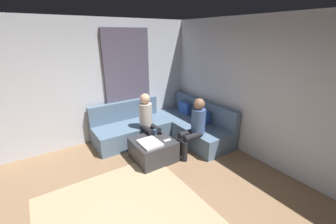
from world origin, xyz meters
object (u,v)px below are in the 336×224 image
person_on_couch_back (194,125)px  person_on_couch_side (148,119)px  ottoman (153,150)px  sectional_couch (166,127)px  coffee_mug (155,132)px  game_remote (167,140)px

person_on_couch_back → person_on_couch_side: size_ratio=1.00×
person_on_couch_back → ottoman: bearing=68.7°
ottoman → sectional_couch: bearing=131.1°
coffee_mug → ottoman: bearing=-39.3°
game_remote → person_on_couch_back: (0.13, 0.57, 0.23)m
ottoman → game_remote: 0.36m
coffee_mug → person_on_couch_side: bearing=-177.9°
ottoman → coffee_mug: size_ratio=8.00×
coffee_mug → person_on_couch_back: bearing=49.0°
person_on_couch_side → coffee_mug: bearing=92.1°
sectional_couch → coffee_mug: 0.72m
person_on_couch_side → ottoman: bearing=70.9°
ottoman → person_on_couch_back: (0.31, 0.79, 0.45)m
person_on_couch_side → game_remote: bearing=94.3°
sectional_couch → coffee_mug: size_ratio=26.84×
sectional_couch → person_on_couch_side: 0.69m
sectional_couch → ottoman: (0.64, -0.73, -0.07)m
ottoman → coffee_mug: 0.38m
person_on_couch_back → sectional_couch: bearing=3.3°
sectional_couch → person_on_couch_back: size_ratio=2.12×
sectional_couch → coffee_mug: sectional_couch is taller
sectional_couch → person_on_couch_side: person_on_couch_side is taller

